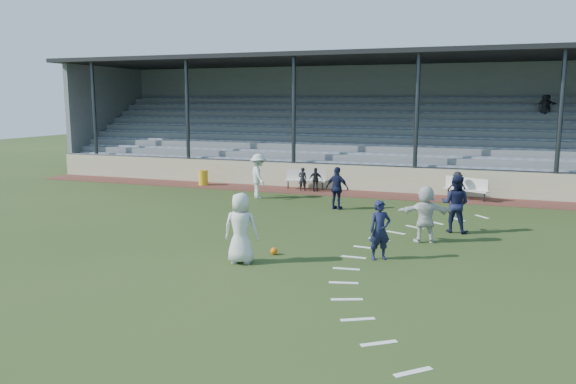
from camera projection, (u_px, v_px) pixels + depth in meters
The scene contains 18 objects.
ground at pixel (259, 248), 16.57m from camera, with size 90.00×90.00×0.00m, color #293C18.
cinder_track at pixel (346, 193), 26.32m from camera, with size 34.00×2.00×0.02m, color #542821.
retaining_wall at pixel (351, 178), 27.20m from camera, with size 34.00×0.18×1.20m, color beige.
bench_left at pixel (306, 178), 27.35m from camera, with size 2.03×0.70×0.95m.
bench_right at pixel (466, 186), 24.57m from camera, with size 1.98×1.27×0.95m.
trash_bin at pixel (203, 178), 28.71m from camera, with size 0.48×0.48×0.76m, color yellow.
football at pixel (274, 251), 15.88m from camera, with size 0.20×0.20×0.20m, color orange.
player_white_lead at pixel (241, 228), 14.95m from camera, with size 0.93×0.61×1.91m, color silver.
player_navy_lead at pixel (380, 230), 15.30m from camera, with size 0.60×0.39×1.64m, color #141838.
player_navy_mid at pixel (455, 204), 18.45m from camera, with size 0.93×0.72×1.90m, color #141838.
player_white_wing at pixel (258, 176), 24.88m from camera, with size 1.28×0.74×1.98m, color silver.
player_navy_wing at pixel (337, 188), 22.36m from camera, with size 1.00×0.42×1.71m, color #141838.
player_white_back at pixel (425, 214), 17.17m from camera, with size 1.64×0.52×1.77m, color silver.
sub_left_near at pixel (303, 179), 26.84m from camera, with size 0.41×0.27×1.13m, color black.
sub_left_far at pixel (316, 180), 26.65m from camera, with size 0.66×0.28×1.13m, color black.
sub_right at pixel (457, 186), 24.41m from camera, with size 0.80×0.46×1.24m, color black.
grandstand at pixel (372, 139), 31.31m from camera, with size 34.60×9.00×6.61m.
penalty_arc at pixel (400, 261), 15.19m from camera, with size 3.89×14.63×0.01m.
Camera 1 is at (6.25, -14.84, 4.33)m, focal length 35.00 mm.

